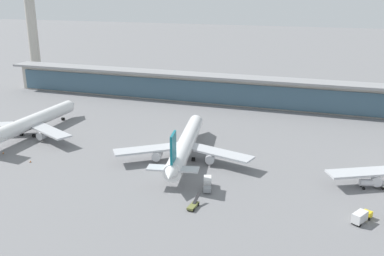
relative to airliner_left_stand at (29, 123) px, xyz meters
The scene contains 12 objects.
ground_plane 68.05m from the airliner_left_stand, ahead, with size 1200.00×1200.00×0.00m, color slate.
airliner_left_stand is the anchor object (origin of this frame).
airliner_centre_stand 69.12m from the airliner_left_stand, ahead, with size 48.03×63.22×16.92m.
service_truck_near_nose_white 130.72m from the airliner_left_stand, ahead, with size 8.87×4.83×2.95m.
service_truck_under_wing_olive 91.27m from the airliner_left_stand, 23.99° to the right, with size 2.28×6.89×2.70m.
service_truck_mid_apron_grey 86.85m from the airliner_left_stand, 16.11° to the right, with size 4.25×7.65×3.10m.
service_truck_by_tail_yellow 130.20m from the airliner_left_stand, 13.50° to the right, with size 5.53×7.51×3.10m.
service_truck_on_taxiway_olive 20.23m from the airliner_left_stand, 157.98° to the left, with size 6.91×2.37×2.70m.
terminal_building 101.53m from the airliner_left_stand, 48.30° to the left, with size 264.05×12.80×15.20m.
control_tower 122.99m from the airliner_left_stand, 126.29° to the left, with size 12.00×12.00×68.15m.
safety_cone_alpha 21.47m from the airliner_left_stand, 78.38° to the right, with size 0.62×0.62×0.70m.
safety_cone_bravo 31.29m from the airliner_left_stand, 51.66° to the right, with size 0.62×0.62×0.70m.
Camera 1 is at (49.88, -131.33, 57.22)m, focal length 40.51 mm.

